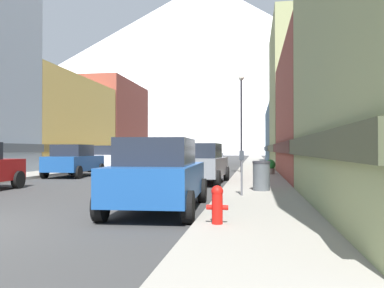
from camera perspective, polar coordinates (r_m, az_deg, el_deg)
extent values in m
cube|color=gray|center=(43.06, -7.75, -2.69)|extent=(2.50, 100.00, 0.15)
cube|color=gray|center=(41.24, 9.14, -2.77)|extent=(2.50, 100.00, 0.15)
cube|color=#D8B259|center=(35.93, -21.96, 2.77)|extent=(9.63, 13.67, 7.40)
cube|color=brown|center=(35.87, -21.97, -0.59)|extent=(9.93, 13.67, 0.50)
cube|color=brown|center=(47.30, -12.79, 2.98)|extent=(7.74, 11.96, 9.20)
cube|color=#3B1B16|center=(47.20, -12.80, -0.66)|extent=(8.04, 11.96, 0.50)
cube|color=brown|center=(21.36, 23.71, 4.00)|extent=(8.10, 12.02, 6.54)
cube|color=#3B1B16|center=(21.29, 23.73, -0.48)|extent=(8.40, 12.02, 0.50)
cube|color=#8C9966|center=(33.05, 17.52, 6.57)|extent=(7.03, 10.76, 11.44)
cube|color=#3F442D|center=(32.78, 17.55, -0.59)|extent=(7.33, 10.76, 0.50)
cube|color=slate|center=(45.68, 16.65, 1.17)|extent=(9.48, 13.96, 6.09)
cube|color=#22333F|center=(45.65, 16.66, -0.64)|extent=(9.78, 13.96, 0.50)
cylinder|color=black|center=(16.84, -23.68, -4.71)|extent=(0.24, 0.69, 0.68)
cube|color=#19478C|center=(23.10, -16.51, -2.67)|extent=(1.99, 4.46, 0.80)
cube|color=#1E232D|center=(22.86, -16.75, -0.88)|extent=(1.67, 2.25, 0.64)
cylinder|color=black|center=(25.00, -16.93, -3.44)|extent=(0.24, 0.69, 0.68)
cylinder|color=black|center=(24.31, -12.96, -3.53)|extent=(0.24, 0.69, 0.68)
cylinder|color=black|center=(22.03, -20.43, -3.79)|extent=(0.24, 0.69, 0.68)
cylinder|color=black|center=(21.24, -16.01, -3.92)|extent=(0.24, 0.69, 0.68)
cube|color=silver|center=(28.68, -11.30, -2.31)|extent=(2.05, 4.48, 0.80)
cube|color=#1E232D|center=(28.44, -11.49, -0.87)|extent=(1.70, 2.27, 0.64)
cylinder|color=black|center=(30.57, -11.68, -2.97)|extent=(0.25, 0.69, 0.68)
cylinder|color=black|center=(29.89, -8.43, -3.02)|extent=(0.25, 0.69, 0.68)
cylinder|color=black|center=(27.57, -14.41, -3.20)|extent=(0.25, 0.69, 0.68)
cylinder|color=black|center=(26.82, -10.87, -3.28)|extent=(0.25, 0.69, 0.68)
cube|color=#19478C|center=(9.88, -4.70, -5.27)|extent=(2.03, 4.48, 0.80)
cube|color=#1E232D|center=(9.60, -4.99, -1.10)|extent=(1.70, 2.27, 0.64)
cylinder|color=black|center=(11.72, -7.58, -6.53)|extent=(0.25, 0.69, 0.68)
cylinder|color=black|center=(11.42, 1.48, -6.68)|extent=(0.25, 0.69, 0.68)
cylinder|color=black|center=(8.58, -12.99, -8.63)|extent=(0.25, 0.69, 0.68)
cylinder|color=black|center=(8.16, -0.55, -9.06)|extent=(0.25, 0.69, 0.68)
cube|color=slate|center=(17.73, 1.42, -3.28)|extent=(2.02, 4.47, 0.80)
cube|color=#1E232D|center=(17.47, 1.28, -0.96)|extent=(1.69, 2.26, 0.64)
cylinder|color=black|center=(19.54, -0.41, -4.23)|extent=(0.25, 0.69, 0.68)
cylinder|color=black|center=(19.25, 4.97, -4.27)|extent=(0.25, 0.69, 0.68)
cylinder|color=black|center=(16.33, -2.77, -4.90)|extent=(0.25, 0.69, 0.68)
cylinder|color=black|center=(15.99, 3.66, -4.99)|extent=(0.25, 0.69, 0.68)
cube|color=#591E72|center=(41.57, 2.71, -1.85)|extent=(1.84, 4.40, 0.80)
cube|color=#1E232D|center=(41.31, 2.68, -0.85)|extent=(1.60, 2.20, 0.64)
cylinder|color=black|center=(43.32, 1.74, -2.33)|extent=(0.22, 0.68, 0.68)
cylinder|color=black|center=(43.13, 4.17, -2.34)|extent=(0.22, 0.68, 0.68)
cylinder|color=black|center=(40.05, 1.15, -2.46)|extent=(0.22, 0.68, 0.68)
cylinder|color=black|center=(39.85, 3.77, -2.47)|extent=(0.22, 0.68, 0.68)
cube|color=slate|center=(44.61, 3.14, -1.77)|extent=(1.84, 4.40, 0.80)
cube|color=#1E232D|center=(44.35, 3.11, -0.85)|extent=(1.60, 2.20, 0.64)
cylinder|color=black|center=(46.36, 2.22, -2.23)|extent=(0.22, 0.68, 0.68)
cylinder|color=black|center=(46.18, 4.49, -2.23)|extent=(0.22, 0.68, 0.68)
cylinder|color=black|center=(43.08, 1.70, -2.34)|extent=(0.22, 0.68, 0.68)
cylinder|color=black|center=(42.89, 4.14, -2.35)|extent=(0.22, 0.68, 0.68)
cylinder|color=red|center=(7.37, 3.65, -9.28)|extent=(0.20, 0.20, 0.55)
sphere|color=red|center=(7.33, 3.65, -6.81)|extent=(0.22, 0.22, 0.22)
cylinder|color=red|center=(7.38, 2.47, -9.05)|extent=(0.10, 0.09, 0.09)
cylinder|color=red|center=(7.35, 4.83, -9.08)|extent=(0.10, 0.09, 0.09)
cylinder|color=#595960|center=(11.87, 7.15, -4.83)|extent=(0.06, 0.06, 1.05)
cube|color=#33383F|center=(11.85, 7.15, -1.62)|extent=(0.14, 0.10, 0.28)
cylinder|color=#4C5156|center=(13.42, 9.93, -4.67)|extent=(0.56, 0.56, 0.90)
cylinder|color=#2D2D33|center=(13.40, 9.93, -2.58)|extent=(0.59, 0.59, 0.08)
cylinder|color=gray|center=(22.52, 11.20, -3.85)|extent=(0.46, 0.46, 0.31)
sphere|color=#218131|center=(22.50, 11.20, -2.89)|extent=(0.55, 0.55, 0.55)
cylinder|color=black|center=(23.91, 7.10, 2.55)|extent=(0.12, 0.12, 5.50)
sphere|color=white|center=(24.25, 7.09, 9.48)|extent=(0.36, 0.36, 0.36)
cone|color=silver|center=(274.03, 2.10, 11.13)|extent=(331.37, 331.37, 116.16)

